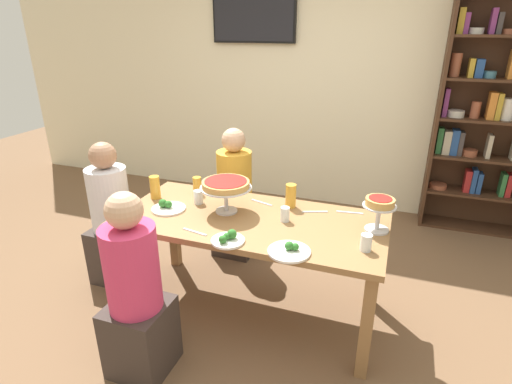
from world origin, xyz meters
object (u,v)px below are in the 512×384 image
(bookshelf, at_px, (498,116))
(salad_plate_near_diner, at_px, (290,250))
(cutlery_fork_far, at_px, (130,221))
(television, at_px, (254,17))
(diner_head_west, at_px, (113,224))
(diner_near_left, at_px, (136,300))
(beer_glass_amber_spare, at_px, (291,196))
(salad_plate_far_diner, at_px, (168,207))
(water_glass_clear_far, at_px, (366,243))
(water_glass_clear_spare, at_px, (198,197))
(cutlery_knife_far, at_px, (262,202))
(dining_table, at_px, (251,230))
(cutlery_fork_near, at_px, (195,232))
(beer_glass_amber_short, at_px, (155,187))
(deep_dish_pizza_stand, at_px, (226,186))
(cutlery_knife_near, at_px, (315,212))
(salad_plate_spare, at_px, (228,239))
(cutlery_spare_fork, at_px, (350,212))
(beer_glass_amber_tall, at_px, (197,185))
(diner_far_left, at_px, (235,202))
(water_glass_clear_near, at_px, (285,214))
(personal_pizza_stand, at_px, (379,207))

(bookshelf, bearing_deg, salad_plate_near_diner, -119.77)
(salad_plate_near_diner, height_order, cutlery_fork_far, salad_plate_near_diner)
(television, xyz_separation_m, salad_plate_near_diner, (1.11, -2.45, -1.25))
(bookshelf, height_order, diner_head_west, bookshelf)
(diner_near_left, distance_m, beer_glass_amber_spare, 1.22)
(salad_plate_far_diner, xyz_separation_m, water_glass_clear_far, (1.36, -0.10, 0.03))
(water_glass_clear_spare, xyz_separation_m, cutlery_knife_far, (0.42, 0.16, -0.05))
(dining_table, height_order, diner_head_west, diner_head_west)
(water_glass_clear_spare, height_order, cutlery_knife_far, water_glass_clear_spare)
(cutlery_fork_near, relative_size, cutlery_fork_far, 1.00)
(bookshelf, bearing_deg, beer_glass_amber_short, -142.24)
(water_glass_clear_far, bearing_deg, salad_plate_near_diner, -156.98)
(deep_dish_pizza_stand, xyz_separation_m, cutlery_knife_near, (0.57, 0.20, -0.19))
(salad_plate_far_diner, relative_size, salad_plate_spare, 1.17)
(bookshelf, height_order, cutlery_spare_fork, bookshelf)
(salad_plate_near_diner, relative_size, cutlery_knife_far, 1.36)
(diner_near_left, relative_size, cutlery_knife_near, 6.39)
(dining_table, bearing_deg, cutlery_knife_near, 32.19)
(beer_glass_amber_tall, xyz_separation_m, cutlery_fork_near, (0.27, -0.56, -0.06))
(water_glass_clear_far, bearing_deg, cutlery_fork_far, -174.49)
(bookshelf, height_order, cutlery_fork_near, bookshelf)
(bookshelf, relative_size, diner_far_left, 1.92)
(salad_plate_spare, bearing_deg, salad_plate_far_diner, 154.56)
(water_glass_clear_far, bearing_deg, bookshelf, 66.61)
(bookshelf, relative_size, salad_plate_far_diner, 9.34)
(water_glass_clear_near, distance_m, cutlery_fork_near, 0.59)
(salad_plate_spare, bearing_deg, bookshelf, 53.85)
(television, height_order, diner_far_left, television)
(beer_glass_amber_spare, xyz_separation_m, cutlery_fork_far, (-0.93, -0.58, -0.08))
(diner_far_left, xyz_separation_m, cutlery_knife_far, (0.41, -0.47, 0.25))
(water_glass_clear_near, bearing_deg, bookshelf, 53.14)
(diner_near_left, distance_m, diner_far_left, 1.46)
(salad_plate_spare, height_order, cutlery_fork_far, salad_plate_spare)
(cutlery_fork_far, relative_size, cutlery_knife_far, 1.00)
(television, distance_m, salad_plate_spare, 2.85)
(television, distance_m, water_glass_clear_far, 2.99)
(salad_plate_near_diner, distance_m, cutlery_knife_far, 0.71)
(salad_plate_spare, bearing_deg, beer_glass_amber_tall, 130.48)
(salad_plate_spare, distance_m, cutlery_fork_far, 0.72)
(personal_pizza_stand, relative_size, beer_glass_amber_short, 1.30)
(diner_head_west, bearing_deg, water_glass_clear_far, -5.42)
(diner_far_left, bearing_deg, beer_glass_amber_short, -28.90)
(dining_table, bearing_deg, cutlery_spare_fork, 26.93)
(television, distance_m, beer_glass_amber_tall, 2.21)
(cutlery_fork_near, bearing_deg, diner_head_west, 171.74)
(diner_head_west, bearing_deg, salad_plate_near_diner, -13.07)
(cutlery_knife_near, bearing_deg, salad_plate_spare, 34.62)
(salad_plate_spare, xyz_separation_m, beer_glass_amber_spare, (0.22, 0.61, 0.06))
(water_glass_clear_spare, distance_m, cutlery_knife_far, 0.46)
(water_glass_clear_far, bearing_deg, salad_plate_spare, -167.32)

